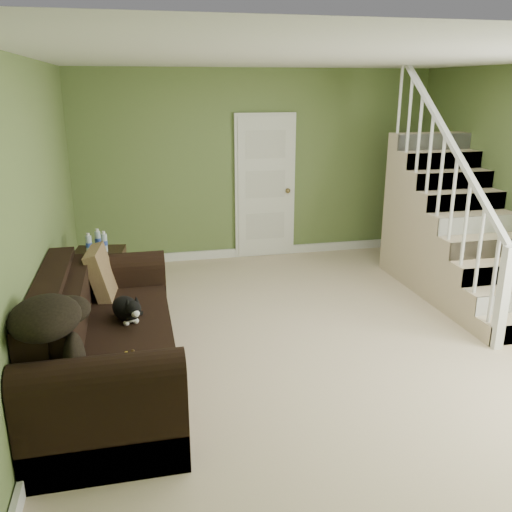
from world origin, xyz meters
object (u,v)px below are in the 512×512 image
side_table (101,278)px  banana (128,358)px  cat (126,310)px  sofa (103,346)px

side_table → banana: size_ratio=4.94×
cat → banana: (0.01, -0.70, -0.08)m
sofa → side_table: (-0.10, 1.79, -0.04)m
sofa → banana: bearing=-70.1°
side_table → banana: side_table is taller
banana → sofa: bearing=100.7°
side_table → cat: bearing=-79.7°
sofa → banana: 0.64m
sofa → cat: sofa is taller
side_table → banana: 2.40m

